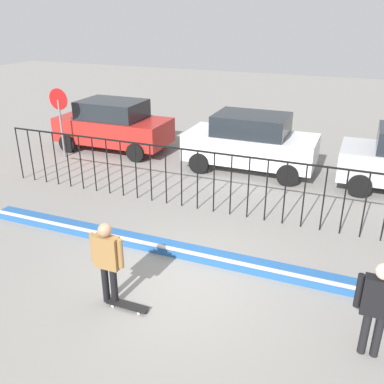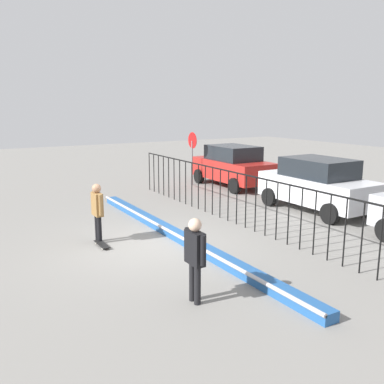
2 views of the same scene
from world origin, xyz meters
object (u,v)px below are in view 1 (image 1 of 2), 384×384
skateboarder (107,257)px  camera_operator (378,302)px  parked_car_white (251,142)px  parked_car_red (113,125)px  stop_sign (60,113)px  skateboard (128,305)px

skateboarder → camera_operator: bearing=19.3°
camera_operator → parked_car_white: (-3.96, 7.49, -0.03)m
parked_car_red → parked_car_white: size_ratio=1.00×
camera_operator → parked_car_white: bearing=-29.8°
stop_sign → skateboarder: bearing=-47.3°
camera_operator → stop_sign: bearing=1.9°
skateboarder → camera_operator: size_ratio=0.99×
skateboarder → parked_car_white: (0.52, 7.92, -0.02)m
parked_car_red → stop_sign: size_ratio=1.72×
parked_car_red → skateboarder: bearing=-62.2°
parked_car_red → skateboard: bearing=-60.4°
skateboarder → parked_car_white: bearing=100.1°
skateboard → parked_car_white: (0.14, 7.96, 0.91)m
skateboard → parked_car_white: parked_car_white is taller
parked_car_white → stop_sign: stop_sign is taller
camera_operator → parked_car_red: 12.14m
skateboarder → stop_sign: stop_sign is taller
skateboarder → skateboard: 1.01m
skateboarder → stop_sign: bearing=146.6°
parked_car_red → parked_car_white: 5.43m
skateboard → parked_car_white: 8.01m
parked_car_red → camera_operator: bearing=-42.6°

